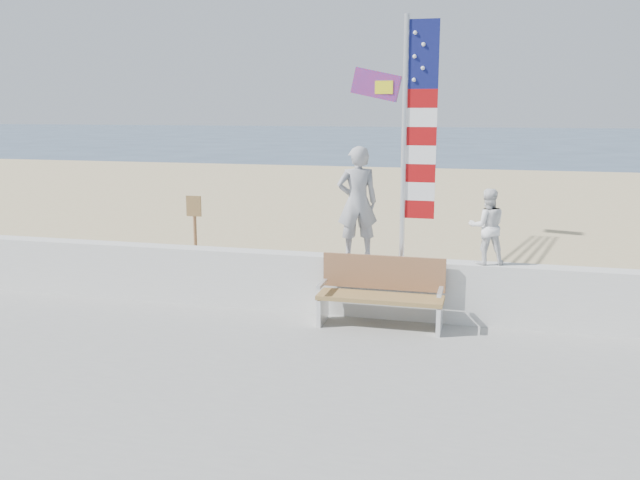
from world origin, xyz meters
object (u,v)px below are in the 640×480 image
(child, at_px, (487,226))
(flag, at_px, (413,129))
(adult, at_px, (357,202))
(bench, at_px, (381,291))

(child, height_order, flag, flag)
(adult, bearing_deg, bench, 114.88)
(child, height_order, bench, child)
(bench, bearing_deg, flag, 52.60)
(adult, height_order, child, adult)
(flag, bearing_deg, adult, 179.98)
(bench, bearing_deg, adult, 135.14)
(adult, height_order, bench, adult)
(child, xyz_separation_m, flag, (-1.09, -0.00, 1.37))
(bench, relative_size, flag, 0.51)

